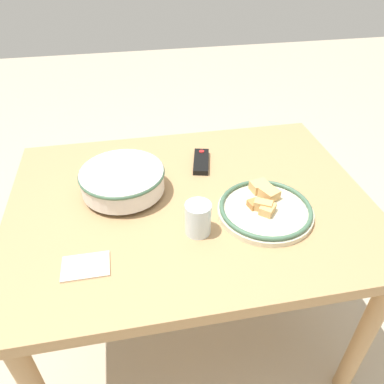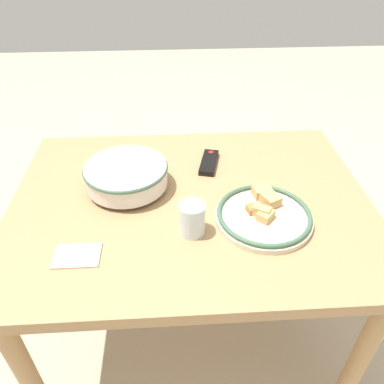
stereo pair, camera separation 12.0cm
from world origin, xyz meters
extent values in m
plane|color=#B7A88E|center=(0.00, 0.00, 0.00)|extent=(8.00, 8.00, 0.00)
cube|color=tan|center=(0.00, 0.00, 0.69)|extent=(1.18, 0.89, 0.04)
cylinder|color=tan|center=(-0.52, -0.38, 0.33)|extent=(0.06, 0.06, 0.67)
cylinder|color=tan|center=(0.52, -0.38, 0.33)|extent=(0.06, 0.06, 0.67)
cylinder|color=tan|center=(-0.52, 0.38, 0.33)|extent=(0.06, 0.06, 0.67)
cylinder|color=tan|center=(0.52, 0.38, 0.33)|extent=(0.06, 0.06, 0.67)
cylinder|color=silver|center=(-0.21, 0.08, 0.71)|extent=(0.12, 0.12, 0.02)
cylinder|color=silver|center=(-0.21, 0.08, 0.76)|extent=(0.27, 0.27, 0.07)
cylinder|color=#B75B23|center=(-0.21, 0.08, 0.75)|extent=(0.25, 0.25, 0.06)
torus|color=#42664C|center=(-0.21, 0.08, 0.79)|extent=(0.28, 0.28, 0.01)
cylinder|color=beige|center=(0.22, -0.12, 0.72)|extent=(0.30, 0.30, 0.02)
torus|color=#42664C|center=(0.22, -0.12, 0.73)|extent=(0.29, 0.29, 0.01)
cube|color=tan|center=(0.23, -0.02, 0.74)|extent=(0.06, 0.06, 0.03)
cube|color=tan|center=(0.22, -0.13, 0.74)|extent=(0.06, 0.06, 0.03)
cube|color=tan|center=(0.25, -0.06, 0.74)|extent=(0.07, 0.07, 0.03)
cube|color=#B2753D|center=(0.19, -0.10, 0.74)|extent=(0.05, 0.05, 0.02)
cube|color=tan|center=(0.21, -0.12, 0.74)|extent=(0.06, 0.05, 0.03)
cube|color=black|center=(0.08, 0.20, 0.72)|extent=(0.09, 0.17, 0.02)
cylinder|color=red|center=(0.09, 0.25, 0.73)|extent=(0.02, 0.02, 0.00)
cylinder|color=silver|center=(-0.01, -0.16, 0.76)|extent=(0.08, 0.08, 0.10)
cube|color=beige|center=(-0.33, -0.24, 0.71)|extent=(0.13, 0.09, 0.01)
camera|label=1|loc=(-0.17, -0.95, 1.48)|focal=35.00mm
camera|label=2|loc=(-0.06, -0.97, 1.48)|focal=35.00mm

